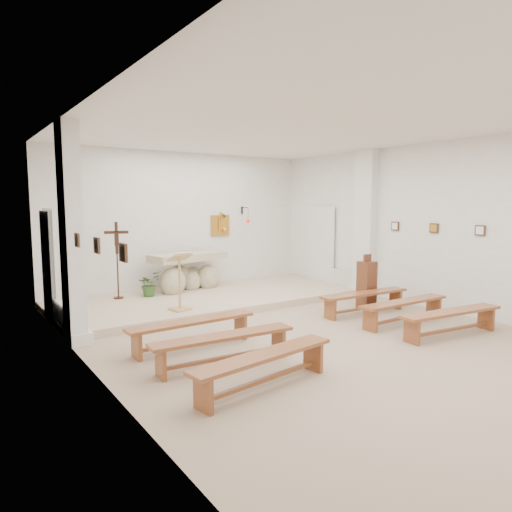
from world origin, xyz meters
TOP-DOWN VIEW (x-y plane):
  - ground at (0.00, 0.00)m, footprint 7.00×10.00m
  - wall_left at (-3.49, 0.00)m, footprint 0.02×10.00m
  - wall_right at (3.49, 0.00)m, footprint 0.02×10.00m
  - wall_back at (0.00, 4.99)m, footprint 7.00×0.02m
  - ceiling at (0.00, 0.00)m, footprint 7.00×10.00m
  - sanctuary_platform at (0.00, 3.50)m, footprint 6.98×3.00m
  - pilaster_left at (-3.37, 2.00)m, footprint 0.26×0.55m
  - pilaster_right at (3.37, 2.00)m, footprint 0.26×0.55m
  - gold_wall_relief at (1.05, 4.96)m, footprint 0.55×0.04m
  - sanctuary_lamp at (1.75, 4.71)m, footprint 0.11×0.36m
  - station_frame_left_front at (-3.47, -0.80)m, footprint 0.03×0.20m
  - station_frame_left_mid at (-3.47, 0.20)m, footprint 0.03×0.20m
  - station_frame_left_rear at (-3.47, 1.20)m, footprint 0.03×0.20m
  - station_frame_right_front at (3.47, -0.80)m, footprint 0.03×0.20m
  - station_frame_right_mid at (3.47, 0.20)m, footprint 0.03×0.20m
  - station_frame_right_rear at (3.47, 1.20)m, footprint 0.03×0.20m
  - radiator_left at (-3.43, 2.70)m, footprint 0.10×0.85m
  - radiator_right at (3.43, 2.70)m, footprint 0.10×0.85m
  - altar at (-0.20, 4.40)m, footprint 1.99×1.06m
  - lectern at (-1.28, 2.51)m, footprint 0.47×0.41m
  - crucifix_stand at (-1.93, 4.30)m, footprint 0.50×0.22m
  - potted_plant at (-1.27, 4.17)m, footprint 0.64×0.61m
  - donation_pedestal at (2.36, 1.01)m, footprint 0.32×0.32m
  - bench_left_front at (-1.94, 0.68)m, footprint 2.10×0.38m
  - bench_right_front at (1.94, 0.68)m, footprint 2.11×0.46m
  - bench_left_second at (-1.94, -0.28)m, footprint 2.11×0.48m
  - bench_right_second at (1.94, -0.28)m, footprint 2.10×0.36m
  - bench_left_third at (-1.94, -1.24)m, footprint 2.12×0.61m
  - bench_right_third at (1.94, -1.24)m, footprint 2.12×0.59m

SIDE VIEW (x-z plane):
  - ground at x=0.00m, z-range 0.00..0.00m
  - sanctuary_platform at x=0.00m, z-range 0.00..0.15m
  - radiator_left at x=-3.43m, z-range 0.01..0.53m
  - radiator_right at x=3.43m, z-range 0.01..0.53m
  - bench_left_front at x=-1.94m, z-range 0.11..0.55m
  - bench_right_front at x=1.94m, z-range 0.11..0.55m
  - bench_left_second at x=-1.94m, z-range 0.11..0.55m
  - bench_right_second at x=1.94m, z-range 0.11..0.55m
  - bench_left_third at x=-1.94m, z-range 0.11..0.55m
  - bench_right_third at x=1.94m, z-range 0.11..0.55m
  - potted_plant at x=-1.27m, z-range 0.15..0.71m
  - donation_pedestal at x=2.36m, z-range -0.07..1.10m
  - altar at x=-0.20m, z-range 0.04..1.01m
  - lectern at x=-1.28m, z-range 0.14..1.30m
  - crucifix_stand at x=-1.93m, z-range 0.28..1.97m
  - gold_wall_relief at x=1.05m, z-range 1.38..1.92m
  - station_frame_left_front at x=-3.47m, z-range 1.62..1.82m
  - station_frame_left_mid at x=-3.47m, z-range 1.62..1.82m
  - station_frame_left_rear at x=-3.47m, z-range 1.62..1.82m
  - station_frame_right_front at x=3.47m, z-range 1.62..1.82m
  - station_frame_right_mid at x=3.47m, z-range 1.62..1.82m
  - station_frame_right_rear at x=3.47m, z-range 1.62..1.82m
  - wall_left at x=-3.49m, z-range 0.00..3.50m
  - wall_right at x=3.49m, z-range 0.00..3.50m
  - wall_back at x=0.00m, z-range 0.00..3.50m
  - pilaster_left at x=-3.37m, z-range 0.00..3.50m
  - pilaster_right at x=3.37m, z-range 0.00..3.50m
  - sanctuary_lamp at x=1.75m, z-range 1.59..2.03m
  - ceiling at x=0.00m, z-range 3.48..3.50m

